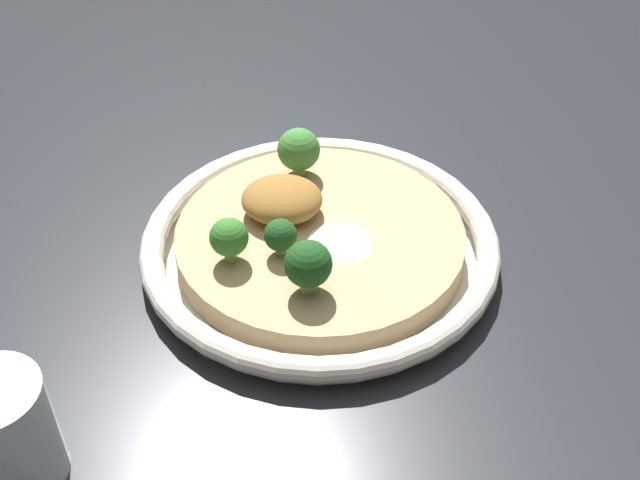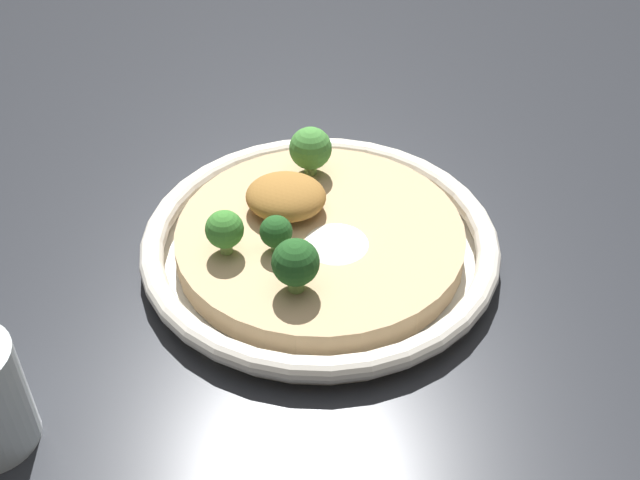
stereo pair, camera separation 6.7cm
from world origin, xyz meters
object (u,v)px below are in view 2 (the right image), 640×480
broccoli_left (225,230)px  broccoli_back_left (311,149)px  broccoli_front (296,263)px  broccoli_front_left (276,232)px  risotto_bowl (320,243)px

broccoli_left → broccoli_back_left: 0.13m
broccoli_front → broccoli_left: (-0.06, 0.03, -0.00)m
broccoli_front → broccoli_left: broccoli_front is taller
broccoli_front_left → broccoli_left: (-0.04, -0.01, 0.00)m
risotto_bowl → broccoli_back_left: broccoli_back_left is taller
risotto_bowl → broccoli_front: (-0.01, -0.07, 0.04)m
risotto_bowl → broccoli_left: 0.09m
broccoli_front_left → broccoli_front: size_ratio=0.72×
broccoli_left → broccoli_front: bearing=-28.7°
broccoli_front → broccoli_back_left: (-0.01, 0.15, -0.00)m
risotto_bowl → broccoli_front_left: (-0.03, -0.03, 0.03)m
risotto_bowl → broccoli_front: bearing=-96.1°
risotto_bowl → broccoli_back_left: bearing=104.2°
broccoli_front_left → broccoli_back_left: broccoli_back_left is taller
broccoli_front_left → broccoli_left: bearing=-168.6°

